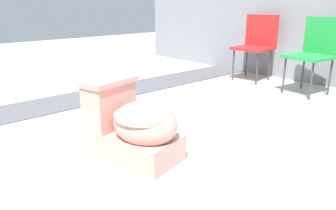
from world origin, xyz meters
TOP-DOWN VIEW (x-y plane):
  - ground_plane at (0.00, 0.00)m, footprint 14.00×14.00m
  - gravel_strip at (-1.19, 0.50)m, footprint 0.56×8.00m
  - toilet at (0.30, -0.03)m, footprint 0.70×0.50m
  - folding_chair_left at (-0.52, 2.55)m, footprint 0.49×0.49m
  - folding_chair_middle at (0.31, 2.43)m, footprint 0.50×0.50m

SIDE VIEW (x-z plane):
  - ground_plane at x=0.00m, z-range 0.00..0.00m
  - gravel_strip at x=-1.19m, z-range 0.00..0.01m
  - toilet at x=0.30m, z-range -0.04..0.48m
  - folding_chair_left at x=-0.52m, z-range 0.09..0.93m
  - folding_chair_middle at x=0.31m, z-range 0.09..0.93m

